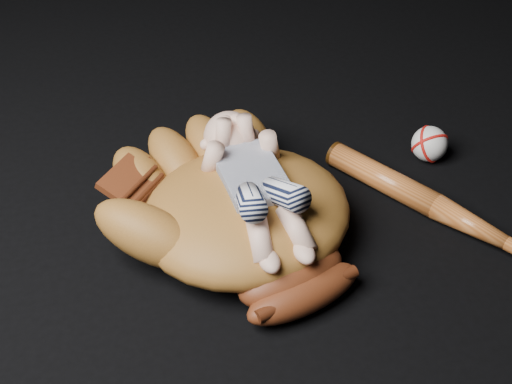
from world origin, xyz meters
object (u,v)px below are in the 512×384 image
at_px(newborn_baby, 257,183).
at_px(baseball_glove, 246,206).
at_px(baseball, 430,144).
at_px(baseball_bat, 450,214).

bearing_deg(newborn_baby, baseball_glove, 158.77).
bearing_deg(baseball, baseball_bat, -104.11).
distance_m(newborn_baby, baseball, 0.42).
bearing_deg(baseball_bat, baseball_glove, 171.77).
relative_size(newborn_baby, baseball, 4.96).
distance_m(baseball_glove, newborn_baby, 0.05).
xyz_separation_m(baseball_glove, baseball, (0.41, 0.13, -0.04)).
bearing_deg(baseball_glove, newborn_baby, -33.31).
xyz_separation_m(newborn_baby, baseball, (0.39, 0.14, -0.09)).
height_order(newborn_baby, baseball, newborn_baby).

